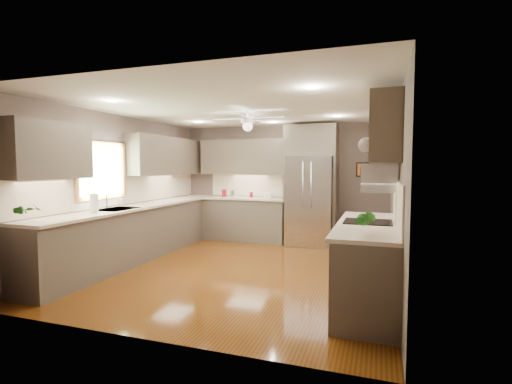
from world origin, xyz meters
The scene contains 27 objects.
floor centered at (0.00, 0.00, 0.00)m, with size 5.00×5.00×0.00m, color #472409.
ceiling centered at (0.00, 0.00, 2.50)m, with size 5.00×5.00×0.00m, color white.
wall_back centered at (0.00, 2.50, 1.25)m, with size 4.50×4.50×0.00m, color brown.
wall_front centered at (0.00, -2.50, 1.25)m, with size 4.50×4.50×0.00m, color brown.
wall_left centered at (-2.25, 0.00, 1.25)m, with size 5.00×5.00×0.00m, color brown.
wall_right centered at (2.25, 0.00, 1.25)m, with size 5.00×5.00×0.00m, color brown.
canister_a centered at (-1.24, 2.20, 1.02)m, with size 0.11×0.11×0.17m, color maroon.
canister_b centered at (-1.05, 2.22, 1.01)m, with size 0.10×0.10×0.15m, color silver.
canister_d centered at (-0.61, 2.20, 1.00)m, with size 0.08×0.08×0.11m, color maroon.
soap_bottle centered at (-2.07, -0.19, 1.03)m, with size 0.08×0.09×0.19m, color white.
potted_plant_left centered at (-1.94, -2.04, 1.10)m, with size 0.17×0.11×0.32m, color #1C5719.
potted_plant_right centered at (1.92, -1.52, 1.09)m, with size 0.16×0.13×0.29m, color #1C5719.
bowl centered at (-0.22, 2.21, 0.97)m, with size 0.21×0.21×0.05m, color beige.
left_run centered at (-1.95, 0.15, 0.48)m, with size 0.65×4.70×1.45m.
back_run centered at (-0.72, 2.20, 0.48)m, with size 1.85×0.65×1.45m.
uppers centered at (-0.74, 0.71, 1.87)m, with size 4.50×4.70×0.95m.
window centered at (-2.22, -0.50, 1.55)m, with size 0.05×1.12×0.92m.
sink centered at (-1.93, -0.50, 0.91)m, with size 0.50×0.70×0.32m.
refrigerator centered at (0.70, 2.16, 1.19)m, with size 1.06×0.75×2.45m.
right_run centered at (1.93, -0.80, 0.48)m, with size 0.70×2.20×1.45m.
microwave centered at (2.03, -0.55, 1.48)m, with size 0.43×0.55×0.34m.
ceiling_fan centered at (0.00, 0.30, 2.33)m, with size 1.18×1.18×0.32m.
recessed_lights centered at (-0.04, 0.40, 2.49)m, with size 2.84×3.14×0.01m.
wall_clock centered at (1.75, 2.48, 2.05)m, with size 0.30×0.03×0.30m.
framed_print centered at (1.75, 2.48, 1.55)m, with size 0.36×0.03×0.30m.
stool centered at (1.57, 1.58, 0.24)m, with size 0.48×0.48×0.49m.
paper_towel centered at (-1.95, -0.97, 1.08)m, with size 0.12×0.12×0.29m.
Camera 1 is at (2.04, -5.36, 1.62)m, focal length 26.00 mm.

